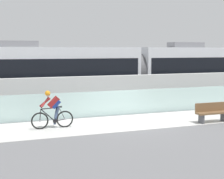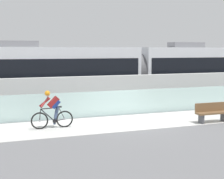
% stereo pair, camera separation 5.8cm
% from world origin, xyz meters
% --- Properties ---
extents(ground_plane, '(200.00, 200.00, 0.00)m').
position_xyz_m(ground_plane, '(0.00, 0.00, 0.00)').
color(ground_plane, slate).
extents(bike_path_deck, '(32.00, 3.20, 0.01)m').
position_xyz_m(bike_path_deck, '(0.00, 0.00, 0.01)').
color(bike_path_deck, silver).
rests_on(bike_path_deck, ground).
extents(glass_parapet, '(32.00, 0.05, 1.25)m').
position_xyz_m(glass_parapet, '(0.00, 1.85, 0.62)').
color(glass_parapet, silver).
rests_on(glass_parapet, ground).
extents(concrete_barrier_wall, '(32.00, 0.36, 1.86)m').
position_xyz_m(concrete_barrier_wall, '(0.00, 3.65, 0.93)').
color(concrete_barrier_wall, silver).
rests_on(concrete_barrier_wall, ground).
extents(tram_rail_near, '(32.00, 0.08, 0.01)m').
position_xyz_m(tram_rail_near, '(0.00, 6.13, 0.00)').
color(tram_rail_near, '#595654').
rests_on(tram_rail_near, ground).
extents(tram_rail_far, '(32.00, 0.08, 0.01)m').
position_xyz_m(tram_rail_far, '(0.00, 7.57, 0.00)').
color(tram_rail_far, '#595654').
rests_on(tram_rail_far, ground).
extents(tram, '(22.56, 2.54, 3.81)m').
position_xyz_m(tram, '(3.26, 6.85, 1.89)').
color(tram, silver).
rests_on(tram, ground).
extents(cyclist_on_bike, '(1.77, 0.58, 1.61)m').
position_xyz_m(cyclist_on_bike, '(-3.64, 0.00, 0.78)').
color(cyclist_on_bike, black).
rests_on(cyclist_on_bike, ground).
extents(bench, '(1.60, 0.45, 0.89)m').
position_xyz_m(bench, '(3.37, -1.29, 0.48)').
color(bench, brown).
rests_on(bench, ground).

